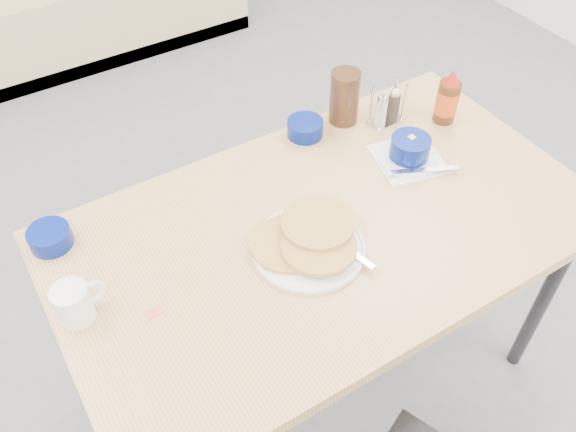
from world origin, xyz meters
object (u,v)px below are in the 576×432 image
dining_table (327,240)px  syrup_bottle (447,99)px  condiment_caddy (387,109)px  butter_bowl (305,128)px  grits_setting (410,151)px  coffee_mug (75,302)px  amber_tumbler (344,97)px  pancake_plate (308,242)px  creamer_bowl (50,238)px

dining_table → syrup_bottle: size_ratio=7.93×
condiment_caddy → butter_bowl: bearing=162.0°
dining_table → grits_setting: size_ratio=6.00×
dining_table → coffee_mug: bearing=174.3°
butter_bowl → amber_tumbler: (0.14, 0.00, 0.06)m
butter_bowl → condiment_caddy: bearing=-16.9°
butter_bowl → pancake_plate: bearing=-121.8°
dining_table → coffee_mug: coffee_mug is taller
pancake_plate → creamer_bowl: (-0.54, 0.35, 0.00)m
coffee_mug → grits_setting: coffee_mug is taller
butter_bowl → creamer_bowl: bearing=-177.5°
grits_setting → butter_bowl: (-0.19, 0.25, -0.01)m
dining_table → butter_bowl: size_ratio=12.95×
dining_table → creamer_bowl: (-0.62, 0.31, 0.09)m
pancake_plate → dining_table: bearing=25.3°
condiment_caddy → pancake_plate: bearing=-148.7°
coffee_mug → amber_tumbler: 0.96m
syrup_bottle → butter_bowl: bearing=158.0°
condiment_caddy → grits_setting: bearing=-109.0°
dining_table → coffee_mug: size_ratio=11.57×
amber_tumbler → condiment_caddy: (0.11, -0.07, -0.04)m
grits_setting → butter_bowl: 0.32m
butter_bowl → condiment_caddy: (0.25, -0.07, 0.02)m
pancake_plate → butter_bowl: size_ratio=2.64×
coffee_mug → dining_table: bearing=-5.7°
pancake_plate → grits_setting: bearing=16.9°
butter_bowl → grits_setting: bearing=-53.1°
pancake_plate → amber_tumbler: 0.54m
creamer_bowl → grits_setting: bearing=-12.8°
creamer_bowl → butter_bowl: size_ratio=0.98×
pancake_plate → syrup_bottle: 0.68m
grits_setting → condiment_caddy: 0.19m
dining_table → condiment_caddy: condiment_caddy is taller
creamer_bowl → condiment_caddy: condiment_caddy is taller
dining_table → amber_tumbler: size_ratio=8.40×
dining_table → syrup_bottle: (0.55, 0.18, 0.14)m
creamer_bowl → syrup_bottle: size_ratio=0.60×
coffee_mug → syrup_bottle: (1.19, 0.11, 0.03)m
amber_tumbler → grits_setting: bearing=-78.5°
syrup_bottle → pancake_plate: bearing=-161.0°
grits_setting → amber_tumbler: amber_tumbler is taller
butter_bowl → syrup_bottle: size_ratio=0.61×
condiment_caddy → coffee_mug: bearing=-170.1°
creamer_bowl → coffee_mug: bearing=-92.5°
pancake_plate → creamer_bowl: pancake_plate is taller
pancake_plate → condiment_caddy: condiment_caddy is taller
pancake_plate → amber_tumbler: (0.37, 0.38, 0.06)m
butter_bowl → amber_tumbler: size_ratio=0.65×
butter_bowl → amber_tumbler: 0.15m
creamer_bowl → amber_tumbler: (0.91, 0.03, 0.06)m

